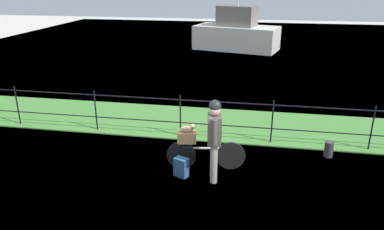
# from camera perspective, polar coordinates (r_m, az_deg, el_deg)

# --- Properties ---
(ground_plane) EXTENTS (60.00, 60.00, 0.00)m
(ground_plane) POSITION_cam_1_polar(r_m,az_deg,el_deg) (7.53, -5.14, -9.82)
(ground_plane) COLOR beige
(grass_strip) EXTENTS (27.00, 2.40, 0.03)m
(grass_strip) POSITION_cam_1_polar(r_m,az_deg,el_deg) (10.24, -0.66, -1.06)
(grass_strip) COLOR #478438
(grass_strip) RESTS_ON ground
(harbor_water) EXTENTS (30.00, 30.00, 0.00)m
(harbor_water) POSITION_cam_1_polar(r_m,az_deg,el_deg) (19.55, 4.75, 9.40)
(harbor_water) COLOR slate
(harbor_water) RESTS_ON ground
(iron_fence) EXTENTS (18.04, 0.04, 1.09)m
(iron_fence) POSITION_cam_1_polar(r_m,az_deg,el_deg) (9.11, -1.84, 0.33)
(iron_fence) COLOR black
(iron_fence) RESTS_ON ground
(bicycle_main) EXTENTS (1.64, 0.30, 0.61)m
(bicycle_main) POSITION_cam_1_polar(r_m,az_deg,el_deg) (7.71, 2.02, -6.18)
(bicycle_main) COLOR black
(bicycle_main) RESTS_ON ground
(wooden_crate) EXTENTS (0.42, 0.30, 0.23)m
(wooden_crate) POSITION_cam_1_polar(r_m,az_deg,el_deg) (7.55, -0.80, -3.43)
(wooden_crate) COLOR #A87F51
(wooden_crate) RESTS_ON bicycle_main
(terrier_dog) EXTENTS (0.32, 0.18, 0.18)m
(terrier_dog) POSITION_cam_1_polar(r_m,az_deg,el_deg) (7.47, -0.62, -2.10)
(terrier_dog) COLOR tan
(terrier_dog) RESTS_ON wooden_crate
(cyclist_person) EXTENTS (0.32, 0.54, 1.68)m
(cyclist_person) POSITION_cam_1_polar(r_m,az_deg,el_deg) (7.02, 3.50, -2.93)
(cyclist_person) COLOR gray
(cyclist_person) RESTS_ON ground
(backpack_on_paving) EXTENTS (0.33, 0.28, 0.40)m
(backpack_on_paving) POSITION_cam_1_polar(r_m,az_deg,el_deg) (7.50, -1.66, -8.12)
(backpack_on_paving) COLOR #28517A
(backpack_on_paving) RESTS_ON ground
(mooring_bollard) EXTENTS (0.20, 0.20, 0.36)m
(mooring_bollard) POSITION_cam_1_polar(r_m,az_deg,el_deg) (8.83, 20.53, -5.01)
(mooring_bollard) COLOR #38383D
(mooring_bollard) RESTS_ON ground
(moored_boat_near) EXTENTS (4.86, 3.11, 3.97)m
(moored_boat_near) POSITION_cam_1_polar(r_m,az_deg,el_deg) (20.85, 6.93, 12.51)
(moored_boat_near) COLOR silver
(moored_boat_near) RESTS_ON ground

